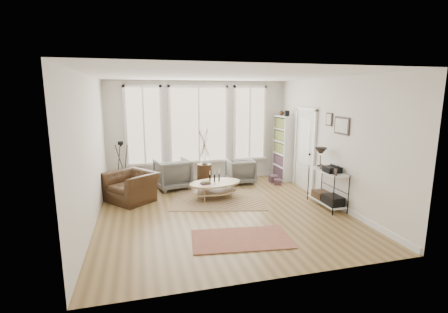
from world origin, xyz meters
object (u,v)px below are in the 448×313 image
object	(u,v)px
coffee_table	(215,186)
armchair_left	(173,174)
low_shelf	(327,185)
armchair_right	(240,171)
accent_chair	(132,187)
side_table	(204,157)
bookcase	(283,148)

from	to	relation	value
coffee_table	armchair_left	bearing A→B (deg)	128.72
low_shelf	armchair_left	bearing A→B (deg)	144.21
armchair_right	accent_chair	size ratio (longest dim) A/B	0.71
side_table	accent_chair	world-z (taller)	side_table
side_table	armchair_left	bearing A→B (deg)	-174.23
coffee_table	accent_chair	world-z (taller)	accent_chair
armchair_left	accent_chair	xyz separation A→B (m)	(-1.06, -0.81, -0.05)
coffee_table	bookcase	bearing A→B (deg)	28.83
bookcase	low_shelf	bearing A→B (deg)	-91.28
bookcase	low_shelf	distance (m)	2.56
low_shelf	armchair_right	bearing A→B (deg)	118.37
coffee_table	side_table	distance (m)	1.32
low_shelf	side_table	bearing A→B (deg)	134.08
low_shelf	accent_chair	xyz separation A→B (m)	(-4.30, 1.53, -0.16)
armchair_left	low_shelf	bearing A→B (deg)	132.31
coffee_table	side_table	xyz separation A→B (m)	(-0.02, 1.22, 0.50)
bookcase	armchair_right	bearing A→B (deg)	-175.14
bookcase	side_table	size ratio (longest dim) A/B	1.21
armchair_left	side_table	distance (m)	0.99
side_table	coffee_table	bearing A→B (deg)	-89.29
armchair_left	coffee_table	bearing A→B (deg)	116.82
coffee_table	armchair_right	size ratio (longest dim) A/B	1.85
bookcase	accent_chair	xyz separation A→B (m)	(-4.36, -0.99, -0.61)
coffee_table	armchair_left	xyz separation A→B (m)	(-0.91, 1.13, 0.08)
bookcase	accent_chair	size ratio (longest dim) A/B	1.91
low_shelf	coffee_table	size ratio (longest dim) A/B	0.92
bookcase	armchair_left	bearing A→B (deg)	-176.78
armchair_right	side_table	size ratio (longest dim) A/B	0.45
bookcase	armchair_right	world-z (taller)	bookcase
armchair_left	armchair_right	distance (m)	1.94
side_table	accent_chair	distance (m)	2.20
coffee_table	armchair_right	bearing A→B (deg)	49.24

